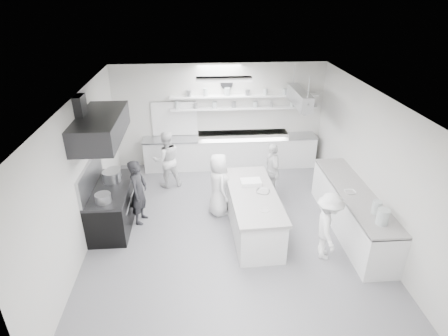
{
  "coord_description": "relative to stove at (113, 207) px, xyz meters",
  "views": [
    {
      "loc": [
        -0.66,
        -6.81,
        4.91
      ],
      "look_at": [
        -0.09,
        0.6,
        1.24
      ],
      "focal_mm": 29.8,
      "sensor_mm": 36.0,
      "label": 1
    }
  ],
  "objects": [
    {
      "name": "bowl_island_a",
      "position": [
        3.3,
        -0.4,
        0.48
      ],
      "size": [
        0.37,
        0.37,
        0.07
      ],
      "primitive_type": "imported",
      "rotation": [
        0.0,
        0.0,
        -0.38
      ],
      "color": "#A4A6AA",
      "rests_on": "prep_island"
    },
    {
      "name": "bowl_right",
      "position": [
        5.12,
        -0.63,
        0.52
      ],
      "size": [
        0.23,
        0.23,
        0.06
      ],
      "primitive_type": "imported",
      "rotation": [
        0.0,
        0.0,
        0.01
      ],
      "color": "white",
      "rests_on": "right_counter"
    },
    {
      "name": "cook_island_right",
      "position": [
        3.78,
        1.01,
        0.27
      ],
      "size": [
        0.44,
        0.88,
        1.44
      ],
      "primitive_type": "imported",
      "rotation": [
        0.0,
        0.0,
        -1.47
      ],
      "color": "white",
      "rests_on": "floor"
    },
    {
      "name": "pot_rack",
      "position": [
        4.6,
        2.0,
        1.85
      ],
      "size": [
        0.3,
        1.6,
        0.4
      ],
      "primitive_type": "cube",
      "color": "#A4A6AA",
      "rests_on": "ceiling"
    },
    {
      "name": "right_counter",
      "position": [
        5.25,
        -0.6,
        0.02
      ],
      "size": [
        0.74,
        3.3,
        0.94
      ],
      "primitive_type": "cube",
      "color": "white",
      "rests_on": "floor"
    },
    {
      "name": "cook_back",
      "position": [
        1.11,
        1.75,
        0.33
      ],
      "size": [
        0.88,
        0.76,
        1.55
      ],
      "primitive_type": "imported",
      "rotation": [
        0.0,
        0.0,
        -2.88
      ],
      "color": "white",
      "rests_on": "floor"
    },
    {
      "name": "cook_right",
      "position": [
        4.4,
        -1.45,
        0.26
      ],
      "size": [
        0.68,
        1.0,
        1.42
      ],
      "primitive_type": "imported",
      "rotation": [
        0.0,
        0.0,
        1.4
      ],
      "color": "white",
      "rests_on": "floor"
    },
    {
      "name": "wall_back",
      "position": [
        2.6,
        3.1,
        1.05
      ],
      "size": [
        6.0,
        0.04,
        3.0
      ],
      "primitive_type": "cube",
      "color": "beige",
      "rests_on": "floor"
    },
    {
      "name": "shelf_lower",
      "position": [
        3.3,
        2.97,
        1.3
      ],
      "size": [
        4.2,
        0.26,
        0.04
      ],
      "primitive_type": "cube",
      "color": "white",
      "rests_on": "wall_back"
    },
    {
      "name": "exhaust_hood",
      "position": [
        0.0,
        -0.0,
        1.9
      ],
      "size": [
        0.85,
        2.0,
        0.5
      ],
      "primitive_type": "cube",
      "color": "#262628",
      "rests_on": "wall_left"
    },
    {
      "name": "stove_pot",
      "position": [
        0.0,
        0.28,
        0.61
      ],
      "size": [
        0.39,
        0.39,
        0.29
      ],
      "primitive_type": "cylinder",
      "color": "#A4A6AA",
      "rests_on": "stove"
    },
    {
      "name": "wall_left",
      "position": [
        -0.4,
        -0.4,
        1.05
      ],
      "size": [
        0.04,
        7.0,
        3.0
      ],
      "primitive_type": "cube",
      "color": "beige",
      "rests_on": "floor"
    },
    {
      "name": "shelf_upper",
      "position": [
        3.3,
        2.97,
        1.65
      ],
      "size": [
        4.2,
        0.26,
        0.04
      ],
      "primitive_type": "cube",
      "color": "white",
      "rests_on": "wall_back"
    },
    {
      "name": "prep_island",
      "position": [
        3.09,
        -0.46,
        -0.0
      ],
      "size": [
        0.99,
        2.46,
        0.89
      ],
      "primitive_type": "cube",
      "rotation": [
        0.0,
        0.0,
        0.04
      ],
      "color": "white",
      "rests_on": "floor"
    },
    {
      "name": "wall_right",
      "position": [
        5.6,
        -0.4,
        1.05
      ],
      "size": [
        0.04,
        7.0,
        3.0
      ],
      "primitive_type": "cube",
      "color": "beige",
      "rests_on": "floor"
    },
    {
      "name": "floor",
      "position": [
        2.6,
        -0.4,
        -0.46
      ],
      "size": [
        6.0,
        7.0,
        0.02
      ],
      "primitive_type": "cube",
      "color": "gray",
      "rests_on": "ground"
    },
    {
      "name": "pass_through_window",
      "position": [
        1.3,
        3.08,
        1.0
      ],
      "size": [
        1.3,
        0.04,
        1.0
      ],
      "primitive_type": "cube",
      "color": "black",
      "rests_on": "wall_back"
    },
    {
      "name": "wall_front",
      "position": [
        2.6,
        -3.9,
        1.05
      ],
      "size": [
        6.0,
        0.04,
        3.0
      ],
      "primitive_type": "cube",
      "color": "beige",
      "rests_on": "floor"
    },
    {
      "name": "cook_stove",
      "position": [
        0.59,
        0.09,
        0.31
      ],
      "size": [
        0.49,
        0.63,
        1.53
      ],
      "primitive_type": "imported",
      "rotation": [
        0.0,
        0.0,
        1.33
      ],
      "color": "#242427",
      "rests_on": "floor"
    },
    {
      "name": "wall_clock",
      "position": [
        2.8,
        3.06,
        2.0
      ],
      "size": [
        0.32,
        0.05,
        0.32
      ],
      "primitive_type": "cylinder",
      "rotation": [
        1.57,
        0.0,
        0.0
      ],
      "color": "white",
      "rests_on": "wall_back"
    },
    {
      "name": "ceiling",
      "position": [
        2.6,
        -0.4,
        2.56
      ],
      "size": [
        6.0,
        7.0,
        0.02
      ],
      "primitive_type": "cube",
      "color": "silver",
      "rests_on": "wall_back"
    },
    {
      "name": "back_counter",
      "position": [
        2.9,
        2.8,
        0.01
      ],
      "size": [
        5.0,
        0.6,
        0.92
      ],
      "primitive_type": "cube",
      "color": "white",
      "rests_on": "floor"
    },
    {
      "name": "bowl_island_b",
      "position": [
        3.21,
        -1.15,
        0.47
      ],
      "size": [
        0.2,
        0.2,
        0.06
      ],
      "primitive_type": "imported",
      "rotation": [
        0.0,
        0.0,
        0.11
      ],
      "color": "white",
      "rests_on": "prep_island"
    },
    {
      "name": "stove",
      "position": [
        0.0,
        0.0,
        0.0
      ],
      "size": [
        0.8,
        1.8,
        0.9
      ],
      "primitive_type": "cube",
      "color": "black",
      "rests_on": "floor"
    },
    {
      "name": "light_fixture_front",
      "position": [
        2.6,
        -2.2,
        2.49
      ],
      "size": [
        1.3,
        0.25,
        0.1
      ],
      "primitive_type": "cube",
      "color": "white",
      "rests_on": "ceiling"
    },
    {
      "name": "light_fixture_rear",
      "position": [
        2.6,
        1.4,
        2.49
      ],
      "size": [
        1.3,
        0.25,
        0.1
      ],
      "primitive_type": "cube",
      "color": "white",
      "rests_on": "ceiling"
    },
    {
      "name": "cook_island_left",
      "position": [
        2.39,
        0.3,
        0.31
      ],
      "size": [
        0.64,
        0.84,
        1.53
      ],
      "primitive_type": "imported",
      "rotation": [
        0.0,
        0.0,
        1.8
      ],
      "color": "white",
      "rests_on": "floor"
    }
  ]
}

